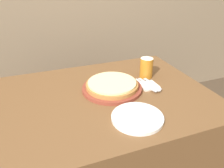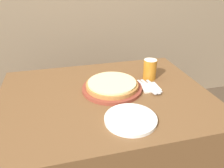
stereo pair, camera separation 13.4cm
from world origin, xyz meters
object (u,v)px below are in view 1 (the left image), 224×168
at_px(spoon, 152,84).
at_px(dinner_plate, 137,118).
at_px(pizza_on_board, 112,86).
at_px(fork, 145,85).
at_px(beer_glass, 146,67).
at_px(dinner_knife, 149,84).

bearing_deg(spoon, dinner_plate, -131.22).
xyz_separation_m(pizza_on_board, fork, (0.21, -0.04, -0.01)).
bearing_deg(pizza_on_board, dinner_plate, -87.97).
xyz_separation_m(beer_glass, fork, (-0.08, -0.13, -0.06)).
xyz_separation_m(beer_glass, dinner_knife, (-0.05, -0.13, -0.06)).
distance_m(dinner_knife, spoon, 0.03).
bearing_deg(fork, dinner_knife, 0.00).
bearing_deg(spoon, beer_glass, 79.24).
relative_size(beer_glass, dinner_knife, 0.67).
height_order(fork, dinner_knife, same).
relative_size(dinner_knife, spoon, 1.17).
distance_m(fork, spoon, 0.05).
bearing_deg(beer_glass, fork, -119.32).
bearing_deg(fork, pizza_on_board, 168.50).
xyz_separation_m(beer_glass, dinner_plate, (-0.27, -0.42, -0.06)).
bearing_deg(beer_glass, pizza_on_board, -162.20).
bearing_deg(spoon, fork, 180.00).
xyz_separation_m(pizza_on_board, beer_glass, (0.29, 0.09, 0.05)).
bearing_deg(dinner_plate, spoon, 48.78).
bearing_deg(fork, spoon, 0.00).
relative_size(fork, spoon, 1.17).
bearing_deg(pizza_on_board, beer_glass, 17.80).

